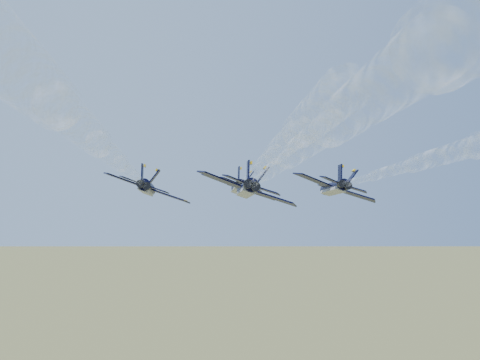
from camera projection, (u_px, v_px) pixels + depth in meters
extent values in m
cylinder|color=black|center=(238.00, 187.00, 102.87)|extent=(4.35, 12.14, 1.97)
cone|color=black|center=(236.00, 186.00, 110.03)|extent=(2.40, 2.70, 1.97)
ellipsoid|color=black|center=(238.00, 184.00, 105.95)|extent=(1.50, 2.34, 1.00)
cube|color=gray|center=(237.00, 190.00, 102.86)|extent=(3.55, 10.83, 0.84)
cube|color=black|center=(220.00, 181.00, 101.98)|extent=(5.28, 3.43, 1.94)
cube|color=yellow|center=(219.00, 180.00, 103.52)|extent=(4.86, 0.85, 1.92)
cube|color=black|center=(257.00, 194.00, 102.32)|extent=(5.77, 4.98, 1.94)
cube|color=yellow|center=(257.00, 193.00, 103.85)|extent=(4.37, 2.67, 1.92)
cube|color=black|center=(228.00, 183.00, 97.06)|extent=(2.48, 1.83, 0.92)
cube|color=black|center=(253.00, 191.00, 97.26)|extent=(2.68, 2.45, 0.92)
cube|color=black|center=(238.00, 177.00, 97.78)|extent=(0.62, 1.99, 2.35)
cube|color=black|center=(248.00, 181.00, 97.86)|extent=(1.93, 2.26, 1.94)
cylinder|color=black|center=(238.00, 187.00, 96.50)|extent=(1.47, 1.32, 1.27)
cylinder|color=black|center=(243.00, 189.00, 96.55)|extent=(1.47, 1.32, 1.27)
cylinder|color=black|center=(147.00, 187.00, 87.83)|extent=(4.35, 12.14, 1.97)
cone|color=black|center=(151.00, 187.00, 94.99)|extent=(2.40, 2.70, 1.97)
ellipsoid|color=black|center=(150.00, 184.00, 90.91)|extent=(1.50, 2.34, 1.00)
cube|color=gray|center=(146.00, 192.00, 87.81)|extent=(3.55, 10.83, 0.84)
cube|color=black|center=(124.00, 180.00, 86.94)|extent=(5.28, 3.43, 1.94)
cube|color=yellow|center=(126.00, 180.00, 88.47)|extent=(4.86, 0.85, 1.92)
cube|color=black|center=(169.00, 196.00, 87.27)|extent=(5.77, 4.98, 1.94)
cube|color=yellow|center=(170.00, 195.00, 88.81)|extent=(4.37, 2.67, 1.92)
cube|color=black|center=(129.00, 183.00, 82.01)|extent=(2.48, 1.83, 0.92)
cube|color=black|center=(158.00, 193.00, 82.22)|extent=(2.68, 2.45, 0.92)
cube|color=black|center=(142.00, 176.00, 82.73)|extent=(0.62, 1.99, 2.35)
cube|color=black|center=(153.00, 180.00, 82.82)|extent=(1.93, 2.26, 1.94)
cylinder|color=black|center=(140.00, 187.00, 81.46)|extent=(1.47, 1.32, 1.27)
cylinder|color=black|center=(146.00, 190.00, 81.50)|extent=(1.47, 1.32, 1.27)
cylinder|color=black|center=(334.00, 187.00, 90.88)|extent=(4.35, 12.14, 1.97)
cone|color=black|center=(324.00, 187.00, 98.04)|extent=(2.40, 2.70, 1.97)
ellipsoid|color=black|center=(331.00, 184.00, 93.96)|extent=(1.50, 2.34, 1.00)
cube|color=gray|center=(333.00, 191.00, 90.87)|extent=(3.55, 10.83, 0.84)
cube|color=black|center=(314.00, 180.00, 89.99)|extent=(5.28, 3.43, 1.94)
cube|color=yellow|center=(312.00, 180.00, 91.53)|extent=(4.86, 0.85, 1.92)
cube|color=black|center=(356.00, 196.00, 90.33)|extent=(5.77, 4.98, 1.94)
cube|color=yellow|center=(354.00, 195.00, 91.86)|extent=(4.37, 2.67, 1.92)
cube|color=black|center=(329.00, 183.00, 85.07)|extent=(2.48, 1.83, 0.92)
cube|color=black|center=(357.00, 193.00, 85.27)|extent=(2.68, 2.45, 0.92)
cube|color=black|center=(340.00, 176.00, 85.79)|extent=(0.62, 1.99, 2.35)
cube|color=black|center=(351.00, 180.00, 85.87)|extent=(1.93, 2.26, 1.94)
cylinder|color=black|center=(341.00, 187.00, 84.51)|extent=(1.47, 1.32, 1.27)
cylinder|color=black|center=(347.00, 189.00, 84.56)|extent=(1.47, 1.32, 1.27)
cylinder|color=black|center=(247.00, 188.00, 75.71)|extent=(4.35, 12.14, 1.97)
cone|color=black|center=(243.00, 188.00, 82.87)|extent=(2.40, 2.70, 1.97)
ellipsoid|color=black|center=(247.00, 184.00, 78.80)|extent=(1.50, 2.34, 1.00)
cube|color=gray|center=(245.00, 193.00, 75.70)|extent=(3.55, 10.83, 0.84)
cube|color=black|center=(222.00, 180.00, 74.82)|extent=(5.28, 3.43, 1.94)
cube|color=yellow|center=(221.00, 179.00, 76.36)|extent=(4.86, 0.85, 1.92)
cube|color=black|center=(273.00, 198.00, 75.16)|extent=(5.77, 4.98, 1.94)
cube|color=yellow|center=(272.00, 197.00, 76.69)|extent=(4.37, 2.67, 1.92)
cube|color=black|center=(234.00, 183.00, 69.90)|extent=(2.48, 1.83, 0.92)
cube|color=black|center=(268.00, 195.00, 70.10)|extent=(2.68, 2.45, 0.92)
cube|color=black|center=(248.00, 175.00, 70.62)|extent=(0.62, 1.99, 2.35)
cube|color=black|center=(261.00, 180.00, 70.70)|extent=(1.93, 2.26, 1.94)
cylinder|color=black|center=(247.00, 188.00, 69.34)|extent=(1.47, 1.32, 1.27)
cylinder|color=black|center=(255.00, 191.00, 69.39)|extent=(1.47, 1.32, 1.27)
cylinder|color=white|center=(244.00, 187.00, 89.72)|extent=(3.83, 13.88, 1.04)
cylinder|color=white|center=(251.00, 188.00, 76.57)|extent=(4.22, 13.96, 1.44)
cylinder|color=white|center=(262.00, 189.00, 63.42)|extent=(4.67, 14.06, 1.90)
cylinder|color=white|center=(278.00, 191.00, 50.28)|extent=(5.20, 14.16, 2.43)
cylinder|color=white|center=(305.00, 194.00, 37.13)|extent=(5.76, 14.28, 3.01)
cylinder|color=white|center=(138.00, 188.00, 74.67)|extent=(3.83, 13.88, 1.04)
cylinder|color=white|center=(125.00, 190.00, 61.52)|extent=(4.22, 13.96, 1.44)
cylinder|color=white|center=(104.00, 191.00, 48.38)|extent=(4.67, 14.06, 1.90)
cylinder|color=white|center=(68.00, 195.00, 35.23)|extent=(5.20, 14.16, 2.43)
cylinder|color=white|center=(357.00, 188.00, 77.73)|extent=(3.83, 13.88, 1.04)
cylinder|color=white|center=(389.00, 189.00, 64.58)|extent=(4.22, 13.96, 1.44)
cylinder|color=white|center=(437.00, 191.00, 51.43)|extent=(4.67, 14.06, 1.90)
cylinder|color=white|center=(257.00, 189.00, 62.56)|extent=(3.83, 13.88, 1.04)
cylinder|color=white|center=(272.00, 191.00, 49.41)|extent=(4.22, 13.96, 1.44)
cylinder|color=white|center=(298.00, 194.00, 36.26)|extent=(4.67, 14.06, 1.90)
cylinder|color=white|center=(353.00, 201.00, 23.12)|extent=(5.20, 14.16, 2.43)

